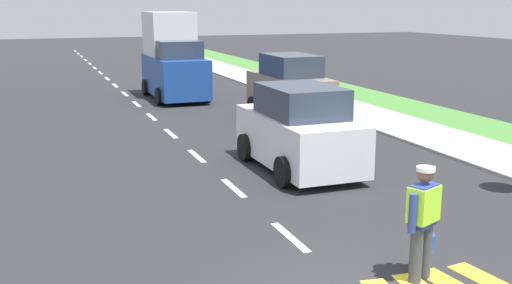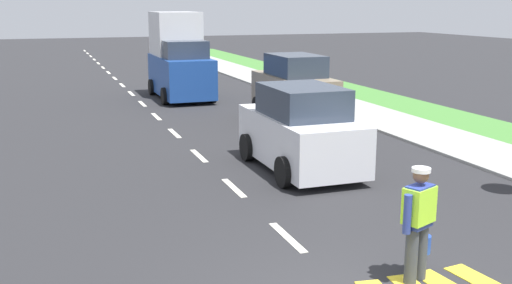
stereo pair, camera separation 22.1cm
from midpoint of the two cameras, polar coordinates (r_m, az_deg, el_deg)
The scene contains 8 objects.
ground_plane at distance 27.70m, azimuth -11.49°, elevation 4.55°, with size 96.00×96.00×0.00m, color #28282B.
sidewalk_right at distance 19.95m, azimuth 14.44°, elevation 1.27°, with size 2.40×72.00×0.14m, color #9E9E99.
grass_verge_right at distance 21.37m, azimuth 19.80°, elevation 1.66°, with size 2.40×72.00×0.06m, color #478438.
lane_center_line at distance 31.83m, azimuth -12.60°, elevation 5.55°, with size 0.14×46.40×0.01m.
road_worker at distance 8.84m, azimuth 15.71°, elevation -6.93°, with size 0.68×0.56×1.67m.
delivery_truck at distance 25.71m, azimuth -6.98°, elevation 7.70°, with size 2.16×4.60×3.54m.
car_outgoing_ahead at distance 14.31m, azimuth 4.65°, elevation 1.02°, with size 2.02×3.95×2.01m.
car_parked_far at distance 20.51m, azimuth 3.89°, elevation 4.88°, with size 1.90×3.95×2.22m.
Camera 2 is at (-3.74, -6.20, 3.84)m, focal length 42.64 mm.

